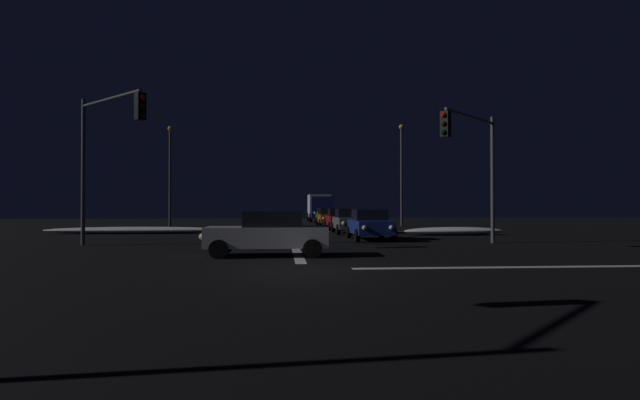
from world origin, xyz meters
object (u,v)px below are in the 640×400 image
at_px(streetlamp_right_far, 401,167).
at_px(sedan_red, 340,219).
at_px(sedan_green, 326,216).
at_px(traffic_signal_ne, 474,151).
at_px(sedan_silver_crossing, 268,233).
at_px(sedan_orange, 329,217).
at_px(streetlamp_left_far, 170,168).
at_px(sedan_blue, 370,224).
at_px(sedan_gray, 349,221).
at_px(box_truck, 320,207).
at_px(traffic_signal_nw, 105,140).

bearing_deg(streetlamp_right_far, sedan_red, -132.92).
bearing_deg(sedan_red, sedan_green, 89.56).
bearing_deg(traffic_signal_ne, sedan_silver_crossing, -155.77).
height_order(sedan_orange, streetlamp_right_far, streetlamp_right_far).
distance_m(sedan_green, streetlamp_left_far, 15.85).
bearing_deg(sedan_orange, sedan_blue, -88.81).
xyz_separation_m(sedan_gray, sedan_red, (0.00, 5.40, 0.00)).
distance_m(sedan_gray, sedan_red, 5.40).
distance_m(sedan_blue, sedan_silver_crossing, 9.65).
relative_size(sedan_blue, sedan_orange, 1.00).
height_order(sedan_silver_crossing, traffic_signal_ne, traffic_signal_ne).
xyz_separation_m(sedan_silver_crossing, streetlamp_right_far, (11.16, 26.72, 4.40)).
bearing_deg(box_truck, traffic_signal_nw, -108.02).
distance_m(traffic_signal_nw, streetlamp_left_far, 22.72).
xyz_separation_m(sedan_orange, traffic_signal_ne, (4.30, -22.57, 3.37)).
distance_m(sedan_gray, traffic_signal_ne, 11.77).
bearing_deg(sedan_gray, box_truck, 89.85).
xyz_separation_m(traffic_signal_ne, streetlamp_right_far, (2.19, 22.69, 1.03)).
distance_m(box_truck, streetlamp_right_far, 15.45).
bearing_deg(sedan_silver_crossing, streetlamp_right_far, 67.34).
bearing_deg(sedan_blue, sedan_orange, 91.19).
bearing_deg(box_truck, sedan_orange, -90.99).
distance_m(sedan_green, traffic_signal_nw, 31.37).
bearing_deg(streetlamp_left_far, sedan_blue, -52.73).
distance_m(sedan_orange, sedan_green, 6.31).
height_order(box_truck, streetlamp_right_far, streetlamp_right_far).
xyz_separation_m(sedan_orange, streetlamp_left_far, (-13.70, 0.12, 4.19)).
distance_m(box_truck, sedan_silver_crossing, 40.73).
bearing_deg(sedan_orange, sedan_red, -88.49).
distance_m(sedan_silver_crossing, streetlamp_left_far, 28.52).
bearing_deg(sedan_gray, sedan_red, 89.96).
xyz_separation_m(sedan_gray, streetlamp_right_far, (6.31, 12.19, 4.40)).
height_order(box_truck, sedan_silver_crossing, box_truck).
xyz_separation_m(box_truck, streetlamp_right_far, (6.24, -13.69, 3.49)).
relative_size(sedan_silver_crossing, streetlamp_left_far, 0.50).
distance_m(sedan_green, streetlamp_right_far, 9.80).
distance_m(sedan_green, box_truck, 7.56).
bearing_deg(streetlamp_right_far, box_truck, 114.51).
distance_m(sedan_silver_crossing, traffic_signal_ne, 10.40).
height_order(sedan_red, traffic_signal_ne, traffic_signal_ne).
bearing_deg(sedan_orange, sedan_silver_crossing, -99.97).
bearing_deg(box_truck, traffic_signal_ne, -83.64).
distance_m(sedan_green, traffic_signal_ne, 29.34).
relative_size(sedan_orange, streetlamp_left_far, 0.50).
height_order(sedan_orange, box_truck, box_truck).
height_order(box_truck, traffic_signal_nw, traffic_signal_nw).
bearing_deg(sedan_gray, traffic_signal_nw, -138.39).
distance_m(sedan_red, streetlamp_left_far, 16.00).
height_order(sedan_gray, sedan_red, same).
bearing_deg(sedan_orange, traffic_signal_nw, -117.23).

